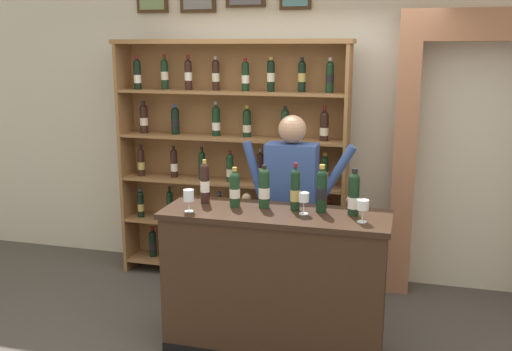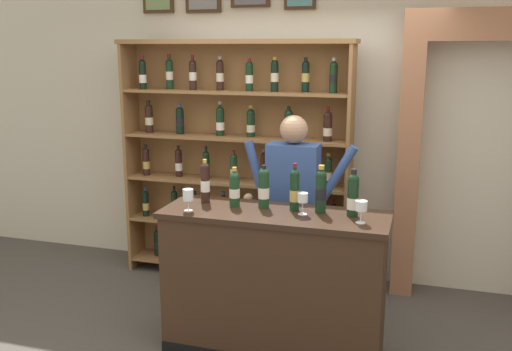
% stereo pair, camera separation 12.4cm
% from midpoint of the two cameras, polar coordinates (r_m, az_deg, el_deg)
% --- Properties ---
extents(ground_plane, '(14.00, 14.00, 0.02)m').
position_cam_midpoint_polar(ground_plane, '(4.38, 0.69, -16.95)').
color(ground_plane, '#47423D').
extents(back_wall, '(12.00, 0.19, 3.10)m').
position_cam_midpoint_polar(back_wall, '(5.39, 5.49, 6.23)').
color(back_wall, beige).
rests_on(back_wall, ground).
extents(wine_shelf, '(2.18, 0.33, 2.23)m').
position_cam_midpoint_polar(wine_shelf, '(5.24, -1.34, 2.00)').
color(wine_shelf, olive).
rests_on(wine_shelf, ground).
extents(archway_doorway, '(1.44, 0.45, 2.47)m').
position_cam_midpoint_polar(archway_doorway, '(5.21, 22.85, 3.04)').
color(archway_doorway, '#9E6647').
rests_on(archway_doorway, ground).
extents(tasting_counter, '(1.58, 0.55, 1.05)m').
position_cam_midpoint_polar(tasting_counter, '(4.10, 2.69, -10.76)').
color(tasting_counter, '#382316').
rests_on(tasting_counter, ground).
extents(shopkeeper, '(0.93, 0.22, 1.65)m').
position_cam_midpoint_polar(shopkeeper, '(4.51, 4.55, -1.89)').
color(shopkeeper, '#2D3347').
rests_on(shopkeeper, ground).
extents(tasting_bottle_chianti, '(0.07, 0.07, 0.32)m').
position_cam_midpoint_polar(tasting_bottle_chianti, '(4.14, -4.30, -0.66)').
color(tasting_bottle_chianti, black).
rests_on(tasting_bottle_chianti, tasting_counter).
extents(tasting_bottle_rosso, '(0.08, 0.08, 0.29)m').
position_cam_midpoint_polar(tasting_bottle_rosso, '(4.03, -1.30, -1.31)').
color(tasting_bottle_rosso, '#19381E').
rests_on(tasting_bottle_rosso, tasting_counter).
extents(tasting_bottle_prosecco, '(0.08, 0.08, 0.31)m').
position_cam_midpoint_polar(tasting_bottle_prosecco, '(3.99, 1.68, -1.24)').
color(tasting_bottle_prosecco, '#19381E').
rests_on(tasting_bottle_prosecco, tasting_counter).
extents(tasting_bottle_grappa, '(0.07, 0.07, 0.34)m').
position_cam_midpoint_polar(tasting_bottle_grappa, '(3.94, 4.81, -1.44)').
color(tasting_bottle_grappa, black).
rests_on(tasting_bottle_grappa, tasting_counter).
extents(tasting_bottle_riserva, '(0.08, 0.08, 0.33)m').
position_cam_midpoint_polar(tasting_bottle_riserva, '(3.90, 7.47, -1.46)').
color(tasting_bottle_riserva, black).
rests_on(tasting_bottle_riserva, tasting_counter).
extents(tasting_bottle_super_tuscan, '(0.08, 0.08, 0.32)m').
position_cam_midpoint_polar(tasting_bottle_super_tuscan, '(3.86, 10.67, -1.92)').
color(tasting_bottle_super_tuscan, black).
rests_on(tasting_bottle_super_tuscan, tasting_counter).
extents(wine_glass_right, '(0.07, 0.07, 0.15)m').
position_cam_midpoint_polar(wine_glass_right, '(3.85, 5.66, -2.38)').
color(wine_glass_right, silver).
rests_on(wine_glass_right, tasting_counter).
extents(wine_glass_spare, '(0.08, 0.08, 0.15)m').
position_cam_midpoint_polar(wine_glass_spare, '(3.72, 11.50, -3.15)').
color(wine_glass_spare, silver).
rests_on(wine_glass_spare, tasting_counter).
extents(wine_glass_center, '(0.07, 0.07, 0.16)m').
position_cam_midpoint_polar(wine_glass_center, '(3.94, -5.98, -2.08)').
color(wine_glass_center, silver).
rests_on(wine_glass_center, tasting_counter).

